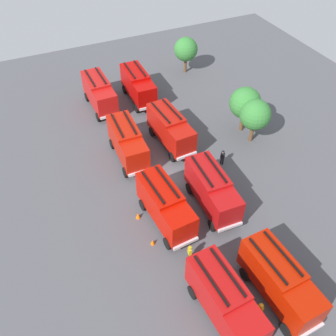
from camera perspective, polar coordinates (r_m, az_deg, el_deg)
ground_plane at (r=37.70m, az=-0.00°, el=-1.54°), size 66.49×66.49×0.00m
fire_truck_0 at (r=47.15m, az=-10.62°, el=11.44°), size 7.23×2.83×3.88m
fire_truck_1 at (r=38.82m, az=-6.31°, el=4.03°), size 7.28×2.96×3.88m
fire_truck_2 at (r=32.38m, az=-0.41°, el=-5.78°), size 7.35×3.15×3.88m
fire_truck_3 at (r=27.79m, az=8.84°, el=-19.61°), size 7.34×3.11×3.88m
fire_truck_4 at (r=48.09m, az=-4.68°, el=12.75°), size 7.25×2.88×3.88m
fire_truck_5 at (r=40.44m, az=0.39°, el=6.20°), size 7.34×3.12×3.88m
fire_truck_6 at (r=33.88m, az=6.89°, el=-3.32°), size 7.29×2.99×3.88m
fire_truck_7 at (r=29.38m, az=16.97°, el=-16.37°), size 7.31×3.04×3.88m
firefighter_0 at (r=38.96m, az=8.47°, el=1.74°), size 0.47×0.46×1.79m
firefighter_1 at (r=29.18m, az=14.07°, el=-20.66°), size 0.46×0.33×1.82m
firefighter_3 at (r=51.29m, az=-3.27°, el=13.35°), size 0.48×0.44×1.64m
firefighter_4 at (r=30.86m, az=3.38°, el=-13.01°), size 0.46×0.31×1.78m
tree_0 at (r=53.76m, az=2.79°, el=17.94°), size 3.31×3.31×5.13m
tree_1 at (r=42.48m, az=11.91°, el=9.85°), size 3.58×3.58×5.55m
tree_2 at (r=41.15m, az=13.40°, el=8.06°), size 3.42×3.42×5.29m
traffic_cone_0 at (r=32.32m, az=-2.39°, el=-11.42°), size 0.39×0.39×0.55m
traffic_cone_1 at (r=34.11m, az=-4.67°, el=-7.37°), size 0.44×0.44×0.63m
traffic_cone_2 at (r=30.86m, az=3.18°, el=-15.49°), size 0.42×0.42×0.59m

